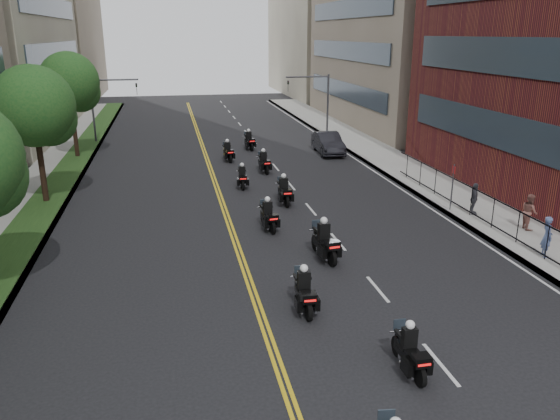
# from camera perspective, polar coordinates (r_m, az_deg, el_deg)

# --- Properties ---
(sidewalk_right) EXTENTS (4.00, 90.00, 0.15)m
(sidewalk_right) POSITION_cam_1_polar(r_m,az_deg,el_deg) (37.42, 14.44, 3.32)
(sidewalk_right) COLOR gray
(sidewalk_right) RESTS_ON ground
(sidewalk_left) EXTENTS (4.00, 90.00, 0.15)m
(sidewalk_left) POSITION_cam_1_polar(r_m,az_deg,el_deg) (34.67, -24.18, 1.14)
(sidewalk_left) COLOR gray
(sidewalk_left) RESTS_ON ground
(grass_strip) EXTENTS (2.00, 90.00, 0.04)m
(grass_strip) POSITION_cam_1_polar(r_m,az_deg,el_deg) (34.47, -22.91, 1.38)
(grass_strip) COLOR #1C3D16
(grass_strip) RESTS_ON sidewalk_left
(building_right_far) EXTENTS (15.00, 28.00, 26.00)m
(building_right_far) POSITION_cam_1_polar(r_m,az_deg,el_deg) (89.35, 5.53, 20.36)
(building_right_far) COLOR gray
(building_right_far) RESTS_ON ground
(building_left_far) EXTENTS (16.00, 28.00, 26.00)m
(building_left_far) POSITION_cam_1_polar(r_m,az_deg,el_deg) (87.45, -24.70, 18.96)
(building_left_far) COLOR #7E705C
(building_left_far) RESTS_ON ground
(iron_fence) EXTENTS (0.05, 28.00, 1.50)m
(iron_fence) POSITION_cam_1_polar(r_m,az_deg,el_deg) (26.04, 24.84, -2.29)
(iron_fence) COLOR black
(iron_fence) RESTS_ON sidewalk_right
(street_trees) EXTENTS (4.40, 38.40, 7.98)m
(street_trees) POSITION_cam_1_polar(r_m,az_deg,el_deg) (27.32, -26.29, 7.62)
(street_trees) COLOR black
(street_trees) RESTS_ON ground
(traffic_signal_right) EXTENTS (4.09, 0.20, 5.60)m
(traffic_signal_right) POSITION_cam_1_polar(r_m,az_deg,el_deg) (51.65, 3.99, 11.85)
(traffic_signal_right) COLOR #3F3F44
(traffic_signal_right) RESTS_ON ground
(traffic_signal_left) EXTENTS (4.09, 0.20, 5.60)m
(traffic_signal_left) POSITION_cam_1_polar(r_m,az_deg,el_deg) (50.11, -17.96, 10.85)
(traffic_signal_left) COLOR #3F3F44
(traffic_signal_left) RESTS_ON ground
(motorcycle_1) EXTENTS (0.49, 2.12, 1.57)m
(motorcycle_1) POSITION_cam_1_polar(r_m,az_deg,el_deg) (16.29, 13.44, -14.29)
(motorcycle_1) COLOR black
(motorcycle_1) RESTS_ON ground
(motorcycle_2) EXTENTS (0.53, 2.26, 1.67)m
(motorcycle_2) POSITION_cam_1_polar(r_m,az_deg,el_deg) (19.03, 2.57, -8.66)
(motorcycle_2) COLOR black
(motorcycle_2) RESTS_ON ground
(motorcycle_3) EXTENTS (0.73, 2.50, 1.85)m
(motorcycle_3) POSITION_cam_1_polar(r_m,az_deg,el_deg) (23.19, 4.70, -3.46)
(motorcycle_3) COLOR black
(motorcycle_3) RESTS_ON ground
(motorcycle_4) EXTENTS (0.63, 2.23, 1.64)m
(motorcycle_4) POSITION_cam_1_polar(r_m,az_deg,el_deg) (26.63, -1.23, -0.71)
(motorcycle_4) COLOR black
(motorcycle_4) RESTS_ON ground
(motorcycle_5) EXTENTS (0.53, 2.34, 1.73)m
(motorcycle_5) POSITION_cam_1_polar(r_m,az_deg,el_deg) (30.67, 0.43, 1.89)
(motorcycle_5) COLOR black
(motorcycle_5) RESTS_ON ground
(motorcycle_6) EXTENTS (0.54, 2.11, 1.56)m
(motorcycle_6) POSITION_cam_1_polar(r_m,az_deg,el_deg) (34.04, -3.96, 3.37)
(motorcycle_6) COLOR black
(motorcycle_6) RESTS_ON ground
(motorcycle_7) EXTENTS (0.61, 2.24, 1.66)m
(motorcycle_7) POSITION_cam_1_polar(r_m,az_deg,el_deg) (37.76, -1.70, 4.92)
(motorcycle_7) COLOR black
(motorcycle_7) RESTS_ON ground
(motorcycle_8) EXTENTS (0.66, 2.24, 1.66)m
(motorcycle_8) POSITION_cam_1_polar(r_m,az_deg,el_deg) (41.37, -5.47, 6.01)
(motorcycle_8) COLOR black
(motorcycle_8) RESTS_ON ground
(motorcycle_9) EXTENTS (0.67, 2.31, 1.71)m
(motorcycle_9) POSITION_cam_1_polar(r_m,az_deg,el_deg) (45.47, -3.24, 7.17)
(motorcycle_9) COLOR black
(motorcycle_9) RESTS_ON ground
(parked_sedan) EXTENTS (1.96, 5.09, 1.65)m
(parked_sedan) POSITION_cam_1_polar(r_m,az_deg,el_deg) (44.06, 5.05, 6.99)
(parked_sedan) COLOR black
(parked_sedan) RESTS_ON ground
(pedestrian_a) EXTENTS (0.60, 0.74, 1.77)m
(pedestrian_a) POSITION_cam_1_polar(r_m,az_deg,el_deg) (25.60, 26.13, -2.50)
(pedestrian_a) COLOR #4E5F8F
(pedestrian_a) RESTS_ON sidewalk_right
(pedestrian_b) EXTENTS (0.80, 0.95, 1.74)m
(pedestrian_b) POSITION_cam_1_polar(r_m,az_deg,el_deg) (28.83, 24.62, -0.15)
(pedestrian_b) COLOR brown
(pedestrian_b) RESTS_ON sidewalk_right
(pedestrian_c) EXTENTS (0.79, 1.06, 1.67)m
(pedestrian_c) POSITION_cam_1_polar(r_m,az_deg,el_deg) (30.11, 19.63, 1.11)
(pedestrian_c) COLOR #414149
(pedestrian_c) RESTS_ON sidewalk_right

